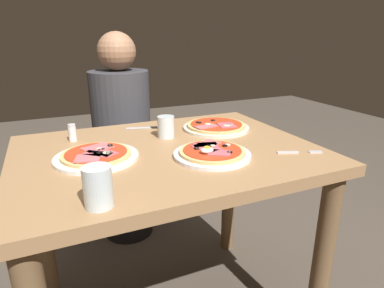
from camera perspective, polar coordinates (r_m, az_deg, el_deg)
name	(u,v)px	position (r m, az deg, el deg)	size (l,w,h in m)	color
dining_table	(168,183)	(1.24, -4.12, -6.79)	(1.05, 0.80, 0.78)	#9E754C
pizza_foreground	(212,153)	(1.11, 3.48, -1.57)	(0.26, 0.26, 0.05)	white
pizza_across_left	(216,127)	(1.43, 4.21, 3.03)	(0.28, 0.28, 0.03)	silver
pizza_across_right	(97,156)	(1.13, -16.17, -2.02)	(0.28, 0.28, 0.03)	white
water_glass_near	(166,128)	(1.31, -4.53, 2.72)	(0.07, 0.07, 0.09)	silver
water_glass_far	(98,190)	(0.82, -15.93, -7.59)	(0.07, 0.07, 0.10)	silver
fork	(296,152)	(1.20, 17.54, -1.38)	(0.15, 0.07, 0.00)	silver
knife	(152,128)	(1.45, -6.94, 2.84)	(0.19, 0.07, 0.01)	silver
salt_shaker	(72,133)	(1.34, -20.00, 1.83)	(0.03, 0.03, 0.07)	white
diner_person	(123,146)	(1.91, -11.81, -0.29)	(0.32, 0.32, 1.18)	black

